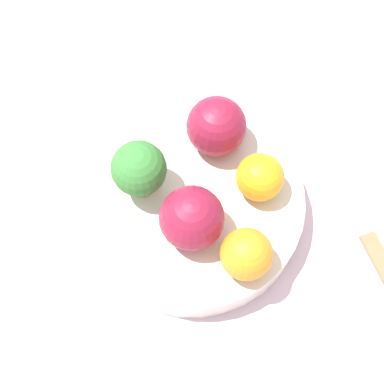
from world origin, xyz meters
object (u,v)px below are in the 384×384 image
apple_green (192,218)px  broccoli (139,170)px  orange_front (260,177)px  apple_red (216,126)px  orange_back (246,254)px  bowl (192,204)px

apple_green → broccoli: bearing=-70.1°
broccoli → orange_front: size_ratio=1.39×
apple_red → orange_front: size_ratio=1.28×
orange_front → apple_green: bearing=7.9°
orange_front → broccoli: bearing=-27.5°
apple_green → orange_back: apple_green is taller
apple_red → orange_back: apple_red is taller
bowl → apple_green: bearing=62.8°
bowl → apple_green: apple_green is taller
bowl → orange_front: orange_front is taller
orange_back → bowl: bearing=-81.2°
apple_red → apple_green: 0.10m
apple_green → orange_front: apple_green is taller
broccoli → apple_red: bearing=-171.7°
broccoli → orange_back: (-0.05, 0.11, -0.01)m
apple_red → orange_front: apple_red is taller
broccoli → apple_green: 0.07m
broccoli → apple_green: broccoli is taller
bowl → broccoli: (0.04, -0.03, 0.05)m
apple_red → orange_front: (-0.01, 0.06, -0.01)m
orange_back → broccoli: bearing=-65.5°
apple_green → apple_red: bearing=-130.7°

